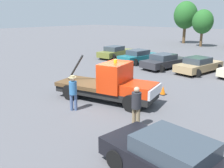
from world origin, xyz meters
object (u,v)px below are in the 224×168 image
Objects in this scene: parked_car_olive at (115,52)px; tree_right at (186,15)px; parked_car_charcoal at (164,61)px; parked_car_tan at (198,65)px; foreground_car at (179,163)px; traffic_cone at (163,91)px; tree_left at (203,22)px; person_near_truck at (136,104)px; parked_car_teal at (139,56)px; tow_truck at (111,85)px; person_at_hood at (73,90)px.

parked_car_olive is 0.69× the size of tree_right.
parked_car_charcoal is 1.01× the size of parked_car_tan.
foreground_car reaches higher than traffic_cone.
tree_right is at bearing 113.25° from traffic_cone.
parked_car_tan is 0.90× the size of tree_left.
parked_car_tan is 7.39m from traffic_cone.
foreground_car is 3.84m from person_near_truck.
tree_left is (-9.33, 30.02, 2.66)m from person_near_truck.
parked_car_teal is at bearing 96.21° from parked_car_tan.
tree_right reaches higher than tow_truck.
tree_left reaches higher than parked_car_tan.
person_at_hood is 16.47m from parked_car_olive.
parked_car_olive is at bearing 86.54° from parked_car_teal.
parked_car_tan is 19.36m from tree_left.
foreground_car is at bearing 37.55° from person_at_hood.
foreground_car is 34.68m from tree_left.
tow_truck reaches higher than parked_car_tan.
parked_car_charcoal is (3.33, -0.70, 0.00)m from parked_car_teal.
traffic_cone is (11.90, -27.70, -4.42)m from tree_right.
parked_car_tan is (3.08, 0.29, -0.00)m from parked_car_charcoal.
person_near_truck is at bearing -73.20° from traffic_cone.
parked_car_teal and parked_car_tan have the same top height.
person_at_hood reaches higher than foreground_car.
parked_car_teal is (-5.60, 10.73, -0.30)m from tow_truck.
parked_car_charcoal is (-1.77, 12.37, -0.44)m from person_at_hood.
parked_car_tan is at bearing 136.41° from person_at_hood.
tree_right is at bearing -1.54° from parked_car_olive.
parked_car_tan is at bearing 13.39° from person_near_truck.
foreground_car is 9.70× the size of traffic_cone.
tree_left is (-12.44, 32.23, 3.08)m from foreground_car.
parked_car_tan is at bearing -68.46° from tree_left.
person_near_truck is 13.11m from parked_car_charcoal.
parked_car_teal is 17.66m from tree_left.
parked_car_charcoal reaches higher than traffic_cone.
parked_car_charcoal is at bearing 105.27° from parked_car_tan.
tree_right is at bearing 30.74° from parked_car_charcoal.
traffic_cone is (0.83, -7.33, -0.40)m from parked_car_tan.
tow_truck is 3.34× the size of person_near_truck.
parked_car_olive is at bearing 117.10° from tow_truck.
foreground_car is at bearing -133.80° from parked_car_teal.
parked_car_charcoal is (7.17, -1.46, 0.00)m from parked_car_olive.
foreground_car is at bearing -45.83° from tow_truck.
traffic_cone is (2.14, 5.34, -0.83)m from person_at_hood.
foreground_car is 22.12m from parked_car_olive.
parked_car_olive is 10.32m from parked_car_tan.
parked_car_charcoal is 0.90× the size of tree_left.
parked_car_teal is at bearing 37.31° from person_near_truck.
foreground_car is 1.06× the size of parked_car_charcoal.
parked_car_teal is 3.40m from parked_car_charcoal.
person_at_hood is 12.51m from parked_car_charcoal.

